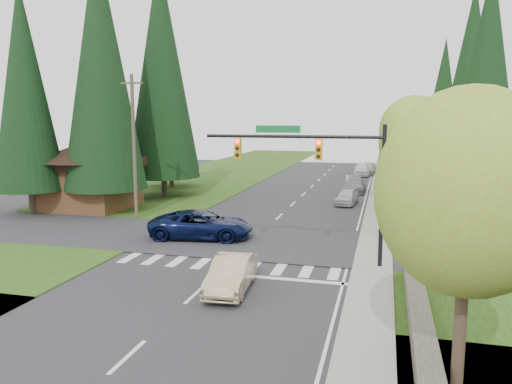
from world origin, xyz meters
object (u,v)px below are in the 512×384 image
at_px(parked_car_c, 353,182).
at_px(parked_car_e, 368,169).
at_px(parked_car_d, 361,169).
at_px(parked_car_a, 347,197).
at_px(sedan_champagne, 231,274).
at_px(parked_car_b, 354,185).
at_px(suv_navy, 201,225).

bearing_deg(parked_car_c, parked_car_e, 81.85).
bearing_deg(parked_car_c, parked_car_d, 84.76).
bearing_deg(parked_car_a, parked_car_d, 96.23).
relative_size(parked_car_d, parked_car_e, 0.98).
xyz_separation_m(sedan_champagne, parked_car_b, (3.23, 29.14, -0.00)).
relative_size(suv_navy, parked_car_e, 1.29).
distance_m(sedan_champagne, parked_car_e, 44.94).
height_order(suv_navy, parked_car_b, suv_navy).
relative_size(parked_car_b, parked_car_e, 1.03).
bearing_deg(parked_car_e, parked_car_a, -85.41).
distance_m(sedan_champagne, parked_car_a, 22.22).
relative_size(parked_car_a, parked_car_e, 0.82).
xyz_separation_m(suv_navy, parked_car_e, (8.30, 36.73, -0.16)).
bearing_deg(parked_car_c, suv_navy, -111.12).
distance_m(parked_car_d, parked_car_e, 1.83).
bearing_deg(parked_car_b, sedan_champagne, -95.79).
bearing_deg(suv_navy, sedan_champagne, -159.66).
bearing_deg(parked_car_b, parked_car_e, 87.94).
bearing_deg(sedan_champagne, parked_car_a, 77.47).
bearing_deg(parked_car_a, sedan_champagne, -91.35).
xyz_separation_m(parked_car_a, parked_car_c, (-0.15, 9.39, 0.00)).
xyz_separation_m(sedan_champagne, parked_car_d, (3.22, 43.09, 0.08)).
relative_size(parked_car_b, parked_car_c, 1.21).
relative_size(parked_car_c, parked_car_e, 0.85).
distance_m(parked_car_a, parked_car_c, 9.39).
relative_size(parked_car_a, parked_car_b, 0.80).
distance_m(suv_navy, parked_car_d, 35.86).
xyz_separation_m(parked_car_b, parked_car_d, (-0.01, 13.95, 0.08)).
bearing_deg(parked_car_e, sedan_champagne, -88.27).
bearing_deg(parked_car_b, parked_car_a, -90.70).
distance_m(suv_navy, parked_car_c, 24.46).
height_order(parked_car_a, parked_car_e, parked_car_e).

